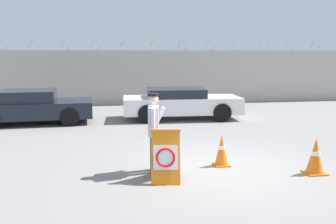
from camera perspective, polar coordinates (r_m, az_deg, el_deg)
The scene contains 8 objects.
ground_plane at distance 8.71m, azimuth 7.11°, elevation -8.30°, with size 90.00×90.00×0.00m, color gray.
perimeter_wall at distance 19.31m, azimuth -2.05°, elevation 5.35°, with size 36.00×0.30×3.17m.
barricade_sign at distance 7.65m, azimuth -0.38°, elevation -6.57°, with size 0.68×0.83×1.06m.
security_guard at distance 8.11m, azimuth -2.20°, elevation -2.53°, with size 0.45×0.62×1.73m.
traffic_cone_near at distance 8.69m, azimuth 21.55°, elevation -6.25°, with size 0.43×0.43×0.78m.
traffic_cone_mid at distance 8.74m, azimuth 8.18°, elevation -5.76°, with size 0.36×0.36×0.74m.
parked_car_front_coupe at distance 14.73m, azimuth -19.99°, elevation 0.80°, with size 4.34×2.19×1.23m.
parked_car_rear_sedan at distance 14.83m, azimuth 1.93°, elevation 1.41°, with size 4.66×2.08×1.21m.
Camera 1 is at (-2.35, -7.98, 2.56)m, focal length 40.00 mm.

